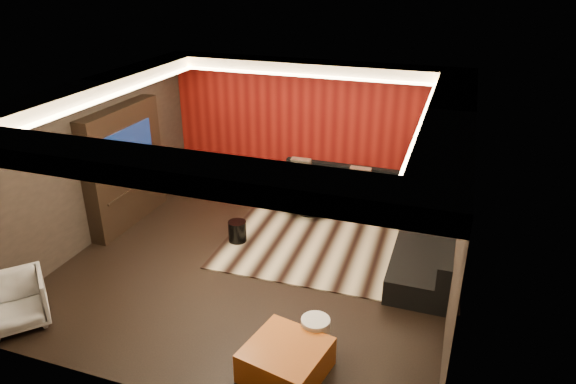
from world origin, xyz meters
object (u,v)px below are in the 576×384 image
at_px(coffee_table, 310,207).
at_px(white_side_table, 315,334).
at_px(drum_stool, 237,231).
at_px(orange_ottoman, 286,360).
at_px(sectional_sofa, 384,215).
at_px(armchair, 16,301).

relative_size(coffee_table, white_side_table, 2.75).
height_order(drum_stool, orange_ottoman, orange_ottoman).
xyz_separation_m(orange_ottoman, sectional_sofa, (0.49, 4.07, 0.06)).
xyz_separation_m(coffee_table, armchair, (-2.77, -4.48, 0.22)).
relative_size(orange_ottoman, sectional_sofa, 0.24).
relative_size(coffee_table, armchair, 1.64).
bearing_deg(sectional_sofa, armchair, -134.13).
bearing_deg(coffee_table, white_side_table, -72.19).
bearing_deg(sectional_sofa, white_side_table, -94.59).
xyz_separation_m(coffee_table, white_side_table, (1.18, -3.66, 0.10)).
bearing_deg(orange_ottoman, armchair, -175.50).
bearing_deg(orange_ottoman, white_side_table, 68.23).
bearing_deg(armchair, drum_stool, 10.48).
relative_size(coffee_table, orange_ottoman, 1.41).
xyz_separation_m(armchair, sectional_sofa, (4.23, 4.36, -0.09)).
height_order(drum_stool, armchair, armchair).
distance_m(coffee_table, white_side_table, 3.85).
height_order(drum_stool, white_side_table, white_side_table).
bearing_deg(drum_stool, coffee_table, 59.38).
height_order(orange_ottoman, sectional_sofa, sectional_sofa).
relative_size(white_side_table, armchair, 0.60).
height_order(coffee_table, orange_ottoman, orange_ottoman).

